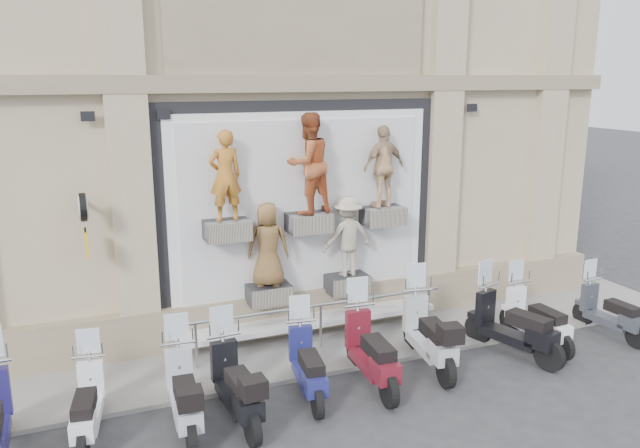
% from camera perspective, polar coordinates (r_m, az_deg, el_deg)
% --- Properties ---
extents(ground, '(90.00, 90.00, 0.00)m').
position_cam_1_polar(ground, '(10.22, 4.46, -15.82)').
color(ground, '#2E2E31').
rests_on(ground, ground).
extents(sidewalk, '(16.00, 2.20, 0.08)m').
position_cam_1_polar(sidewalk, '(11.91, -0.13, -11.13)').
color(sidewalk, gray).
rests_on(sidewalk, ground).
extents(building, '(14.00, 8.60, 12.00)m').
position_cam_1_polar(building, '(15.53, -7.25, 17.04)').
color(building, tan).
rests_on(building, ground).
extents(shop_vitrine, '(5.60, 0.93, 4.30)m').
position_cam_1_polar(shop_vitrine, '(11.75, -1.03, 0.80)').
color(shop_vitrine, black).
rests_on(shop_vitrine, ground).
extents(guard_rail, '(5.06, 0.10, 0.93)m').
position_cam_1_polar(guard_rail, '(11.66, 0.06, -9.41)').
color(guard_rail, '#9EA0A5').
rests_on(guard_rail, ground).
extents(clock_sign_bracket, '(0.10, 0.80, 1.02)m').
position_cam_1_polar(clock_sign_bracket, '(10.64, -20.79, 0.68)').
color(clock_sign_bracket, black).
rests_on(clock_sign_bracket, ground).
extents(scooter_b, '(0.77, 1.80, 1.42)m').
position_cam_1_polar(scooter_b, '(9.53, -20.60, -14.20)').
color(scooter_b, white).
rests_on(scooter_b, ground).
extents(scooter_c, '(0.67, 1.93, 1.55)m').
position_cam_1_polar(scooter_c, '(9.33, -12.40, -13.77)').
color(scooter_c, '#A5A8B3').
rests_on(scooter_c, ground).
extents(scooter_d, '(0.67, 1.97, 1.58)m').
position_cam_1_polar(scooter_d, '(9.41, -7.74, -13.21)').
color(scooter_d, black).
rests_on(scooter_d, ground).
extents(scooter_e, '(0.81, 1.89, 1.49)m').
position_cam_1_polar(scooter_e, '(10.00, -1.14, -11.69)').
color(scooter_e, navy).
rests_on(scooter_e, ground).
extents(scooter_f, '(0.76, 2.08, 1.66)m').
position_cam_1_polar(scooter_f, '(10.34, 4.72, -10.35)').
color(scooter_f, '#580F1A').
rests_on(scooter_f, ground).
extents(scooter_g, '(0.92, 2.15, 1.69)m').
position_cam_1_polar(scooter_g, '(11.07, 9.95, -8.77)').
color(scooter_g, '#9DA1A4').
rests_on(scooter_g, ground).
extents(scooter_h, '(1.17, 2.14, 1.67)m').
position_cam_1_polar(scooter_h, '(11.83, 17.34, -7.77)').
color(scooter_h, black).
rests_on(scooter_h, ground).
extents(scooter_i, '(0.62, 1.90, 1.53)m').
position_cam_1_polar(scooter_i, '(12.44, 19.22, -7.22)').
color(scooter_i, white).
rests_on(scooter_i, ground).
extents(scooter_j, '(0.61, 1.76, 1.41)m').
position_cam_1_polar(scooter_j, '(13.46, 25.10, -6.46)').
color(scooter_j, '#2D3037').
rests_on(scooter_j, ground).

